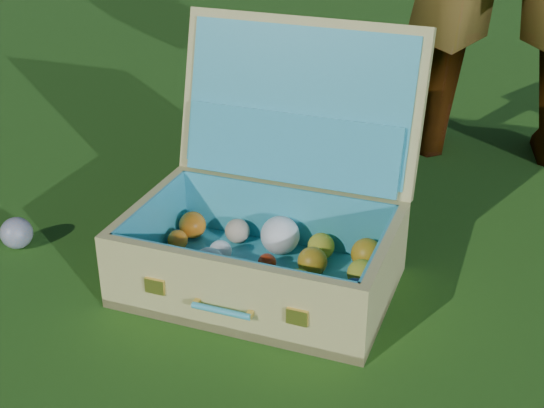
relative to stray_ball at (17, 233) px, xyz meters
The scene contains 3 objects.
ground 0.61m from the stray_ball, ahead, with size 60.00×60.00×0.00m, color #215114.
stray_ball is the anchor object (origin of this frame).
suitcase 0.59m from the stray_ball, 11.51° to the left, with size 0.53×0.50×0.50m.
Camera 1 is at (0.45, -1.20, 0.85)m, focal length 50.00 mm.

